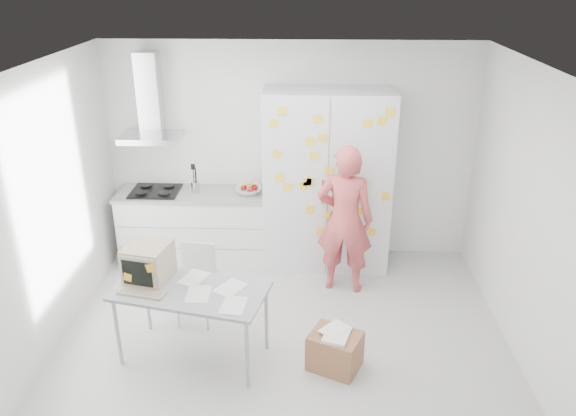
{
  "coord_description": "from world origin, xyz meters",
  "views": [
    {
      "loc": [
        0.22,
        -4.62,
        3.5
      ],
      "look_at": [
        0.02,
        0.73,
        1.16
      ],
      "focal_mm": 35.0,
      "sensor_mm": 36.0,
      "label": 1
    }
  ],
  "objects_px": {
    "chair": "(197,278)",
    "cardboard_box": "(335,350)",
    "person": "(345,220)",
    "desk": "(164,275)"
  },
  "relations": [
    {
      "from": "chair",
      "to": "person",
      "type": "bearing_deg",
      "value": 28.82
    },
    {
      "from": "chair",
      "to": "cardboard_box",
      "type": "xyz_separation_m",
      "value": [
        1.42,
        -0.77,
        -0.29
      ]
    },
    {
      "from": "desk",
      "to": "chair",
      "type": "distance_m",
      "value": 0.69
    },
    {
      "from": "cardboard_box",
      "to": "person",
      "type": "bearing_deg",
      "value": 84.28
    },
    {
      "from": "person",
      "to": "chair",
      "type": "height_order",
      "value": "person"
    },
    {
      "from": "desk",
      "to": "cardboard_box",
      "type": "xyz_separation_m",
      "value": [
        1.61,
        -0.21,
        -0.65
      ]
    },
    {
      "from": "desk",
      "to": "cardboard_box",
      "type": "relative_size",
      "value": 2.68
    },
    {
      "from": "person",
      "to": "desk",
      "type": "relative_size",
      "value": 1.15
    },
    {
      "from": "desk",
      "to": "cardboard_box",
      "type": "height_order",
      "value": "desk"
    },
    {
      "from": "person",
      "to": "desk",
      "type": "bearing_deg",
      "value": 43.85
    }
  ]
}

